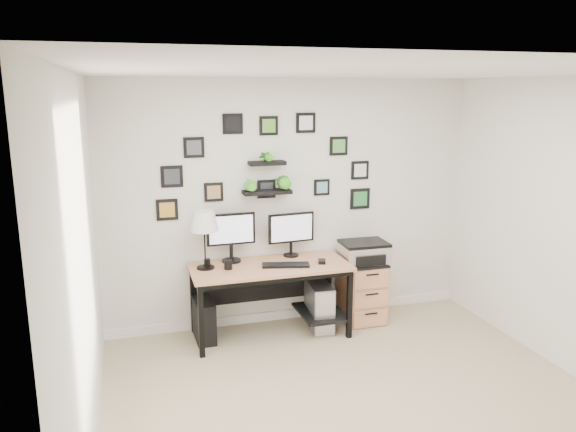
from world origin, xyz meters
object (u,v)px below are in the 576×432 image
object	(u,v)px
monitor_right	(291,231)
table_lamp	(204,222)
pc_tower_grey	(319,306)
file_cabinet	(361,290)
mug	(228,265)
printer	(364,252)
pc_tower_black	(204,320)
monitor_left	(231,234)
desk	(273,275)

from	to	relation	value
monitor_right	table_lamp	size ratio (longest dim) A/B	0.87
pc_tower_grey	file_cabinet	world-z (taller)	file_cabinet
mug	printer	bearing A→B (deg)	2.92
pc_tower_black	printer	world-z (taller)	printer
pc_tower_black	printer	xyz separation A→B (m)	(1.73, -0.01, 0.57)
monitor_right	table_lamp	world-z (taller)	table_lamp
monitor_left	table_lamp	world-z (taller)	table_lamp
monitor_left	pc_tower_grey	xyz separation A→B (m)	(0.89, -0.20, -0.80)
table_lamp	file_cabinet	bearing A→B (deg)	0.20
pc_tower_grey	printer	world-z (taller)	printer
table_lamp	mug	xyz separation A→B (m)	(0.21, -0.09, -0.42)
desk	monitor_right	size ratio (longest dim) A/B	3.17
table_lamp	monitor_right	bearing A→B (deg)	9.41
table_lamp	pc_tower_black	size ratio (longest dim) A/B	1.40
monitor_right	mug	xyz separation A→B (m)	(-0.72, -0.25, -0.23)
desk	mug	world-z (taller)	mug
mug	pc_tower_grey	distance (m)	1.11
desk	printer	world-z (taller)	printer
desk	table_lamp	world-z (taller)	table_lamp
monitor_left	pc_tower_black	size ratio (longest dim) A/B	1.22
desk	printer	size ratio (longest dim) A/B	3.25
monitor_right	pc_tower_black	size ratio (longest dim) A/B	1.21
mug	file_cabinet	size ratio (longest dim) A/B	0.14
desk	file_cabinet	bearing A→B (deg)	3.26
monitor_right	file_cabinet	size ratio (longest dim) A/B	0.75
desk	table_lamp	distance (m)	0.90
monitor_right	table_lamp	bearing A→B (deg)	-170.59
monitor_right	mug	world-z (taller)	monitor_right
monitor_left	file_cabinet	distance (m)	1.58
table_lamp	mug	distance (m)	0.48
pc_tower_grey	printer	bearing A→B (deg)	5.60
monitor_right	pc_tower_grey	bearing A→B (deg)	-42.21
monitor_left	mug	distance (m)	0.35
desk	pc_tower_grey	world-z (taller)	desk
desk	monitor_left	xyz separation A→B (m)	(-0.38, 0.19, 0.42)
pc_tower_black	file_cabinet	bearing A→B (deg)	-0.83
monitor_right	printer	size ratio (longest dim) A/B	1.02
monitor_right	pc_tower_grey	size ratio (longest dim) A/B	0.98
desk	pc_tower_grey	distance (m)	0.63
monitor_right	mug	distance (m)	0.80
table_lamp	pc_tower_black	bearing A→B (deg)	-172.33
pc_tower_grey	printer	xyz separation A→B (m)	(0.52, 0.05, 0.54)
printer	table_lamp	bearing A→B (deg)	179.45
monitor_right	pc_tower_black	world-z (taller)	monitor_right
table_lamp	printer	xyz separation A→B (m)	(1.70, -0.02, -0.44)
monitor_left	printer	size ratio (longest dim) A/B	1.03
table_lamp	mug	size ratio (longest dim) A/B	6.41
pc_tower_black	pc_tower_grey	bearing A→B (deg)	-4.14
monitor_left	monitor_right	xyz separation A→B (m)	(0.65, 0.02, -0.02)
monitor_left	pc_tower_black	bearing A→B (deg)	-156.27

